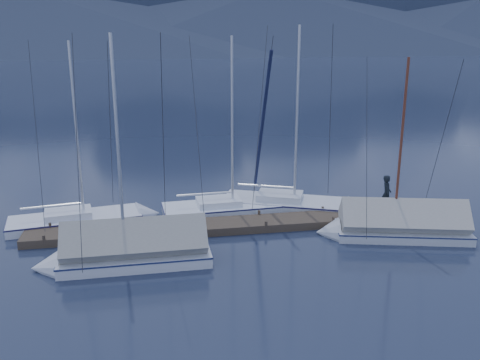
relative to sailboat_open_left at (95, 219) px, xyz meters
name	(u,v)px	position (x,y,z in m)	size (l,w,h in m)	color
ground	(249,246)	(6.29, -3.87, -0.15)	(1000.00, 1000.00, 0.00)	black
dock	(240,226)	(6.29, -1.87, -0.04)	(18.00, 1.50, 0.54)	#382D23
mooring_posts	(229,222)	(5.79, -1.87, 0.20)	(15.12, 1.52, 0.35)	#382D23
sailboat_open_left	(95,219)	(0.00, 0.00, 0.00)	(6.80, 3.06, 8.71)	silver
sailboat_open_mid	(242,208)	(6.79, 0.33, 0.00)	(6.84, 2.90, 8.92)	white
sailboat_open_right	(304,206)	(9.79, 0.04, 0.01)	(7.35, 4.61, 9.43)	silver
sailboat_covered_near	(391,227)	(12.31, -3.87, 0.25)	(6.53, 3.36, 8.13)	silver
sailboat_covered_far	(122,253)	(1.38, -4.67, 0.29)	(6.45, 2.74, 9.02)	silver
person	(386,194)	(13.05, -1.83, 1.05)	(0.63, 0.41, 1.72)	black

